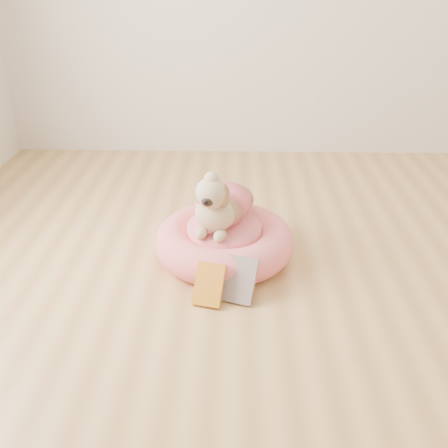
{
  "coord_description": "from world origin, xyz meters",
  "views": [
    {
      "loc": [
        -0.34,
        -1.38,
        1.27
      ],
      "look_at": [
        -0.39,
        0.67,
        0.2
      ],
      "focal_mm": 40.0,
      "sensor_mm": 36.0,
      "label": 1
    }
  ],
  "objects_px": {
    "dog": "(220,194)",
    "pet_bed": "(224,241)",
    "book_yellow": "(209,284)",
    "book_white": "(240,280)"
  },
  "relations": [
    {
      "from": "pet_bed",
      "to": "book_yellow",
      "type": "height_order",
      "value": "pet_bed"
    },
    {
      "from": "dog",
      "to": "pet_bed",
      "type": "bearing_deg",
      "value": 6.97
    },
    {
      "from": "book_white",
      "to": "pet_bed",
      "type": "bearing_deg",
      "value": 120.99
    },
    {
      "from": "pet_bed",
      "to": "book_yellow",
      "type": "xyz_separation_m",
      "value": [
        -0.05,
        -0.36,
        -0.0
      ]
    },
    {
      "from": "pet_bed",
      "to": "book_yellow",
      "type": "distance_m",
      "value": 0.37
    },
    {
      "from": "pet_bed",
      "to": "book_yellow",
      "type": "relative_size",
      "value": 3.67
    },
    {
      "from": "pet_bed",
      "to": "dog",
      "type": "height_order",
      "value": "dog"
    },
    {
      "from": "pet_bed",
      "to": "book_white",
      "type": "bearing_deg",
      "value": -77.38
    },
    {
      "from": "dog",
      "to": "book_yellow",
      "type": "relative_size",
      "value": 2.38
    },
    {
      "from": "dog",
      "to": "book_yellow",
      "type": "xyz_separation_m",
      "value": [
        -0.04,
        -0.37,
        -0.25
      ]
    }
  ]
}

